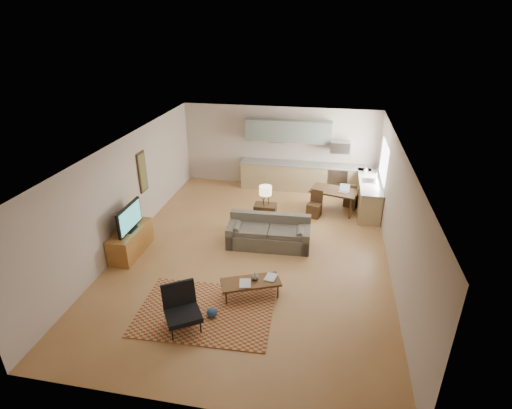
% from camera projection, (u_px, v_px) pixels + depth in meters
% --- Properties ---
extents(room, '(9.00, 9.00, 9.00)m').
position_uv_depth(room, '(254.00, 202.00, 9.42)').
color(room, '#A3703F').
rests_on(room, ground).
extents(kitchen_counter_back, '(4.26, 0.64, 0.92)m').
position_uv_depth(kitchen_counter_back, '(304.00, 177.00, 13.37)').
color(kitchen_counter_back, '#A0885B').
rests_on(kitchen_counter_back, ground).
extents(kitchen_counter_right, '(0.64, 2.26, 0.92)m').
position_uv_depth(kitchen_counter_right, '(368.00, 195.00, 11.97)').
color(kitchen_counter_right, '#A0885B').
rests_on(kitchen_counter_right, ground).
extents(kitchen_range, '(0.62, 0.62, 0.90)m').
position_uv_depth(kitchen_range, '(337.00, 179.00, 13.18)').
color(kitchen_range, '#A5A8AD').
rests_on(kitchen_range, ground).
extents(kitchen_microwave, '(0.62, 0.40, 0.35)m').
position_uv_depth(kitchen_microwave, '(340.00, 147.00, 12.73)').
color(kitchen_microwave, '#A5A8AD').
rests_on(kitchen_microwave, room).
extents(upper_cabinets, '(2.80, 0.34, 0.70)m').
position_uv_depth(upper_cabinets, '(288.00, 131.00, 12.96)').
color(upper_cabinets, slate).
rests_on(upper_cabinets, room).
extents(window_right, '(0.02, 1.40, 1.05)m').
position_uv_depth(window_right, '(384.00, 162.00, 11.46)').
color(window_right, white).
rests_on(window_right, room).
extents(wall_art_left, '(0.06, 0.42, 1.10)m').
position_uv_depth(wall_art_left, '(143.00, 172.00, 10.68)').
color(wall_art_left, olive).
rests_on(wall_art_left, room).
extents(triptych, '(1.70, 0.04, 0.50)m').
position_uv_depth(triptych, '(276.00, 135.00, 13.24)').
color(triptych, beige).
rests_on(triptych, room).
extents(rug, '(2.71, 1.93, 0.02)m').
position_uv_depth(rug, '(205.00, 311.00, 7.93)').
color(rug, maroon).
rests_on(rug, floor).
extents(sofa, '(2.21, 1.03, 0.76)m').
position_uv_depth(sofa, '(269.00, 232.00, 10.10)').
color(sofa, '#575043').
rests_on(sofa, floor).
extents(coffee_table, '(1.33, 0.93, 0.37)m').
position_uv_depth(coffee_table, '(251.00, 288.00, 8.32)').
color(coffee_table, '#4C2C14').
rests_on(coffee_table, floor).
extents(book_a, '(0.37, 0.42, 0.03)m').
position_uv_depth(book_a, '(239.00, 284.00, 8.14)').
color(book_a, maroon).
rests_on(book_a, coffee_table).
extents(book_b, '(0.32, 0.38, 0.02)m').
position_uv_depth(book_b, '(266.00, 276.00, 8.38)').
color(book_b, navy).
rests_on(book_b, coffee_table).
extents(vase, '(0.22, 0.22, 0.16)m').
position_uv_depth(vase, '(255.00, 276.00, 8.27)').
color(vase, black).
rests_on(vase, coffee_table).
extents(armchair, '(1.01, 1.01, 0.83)m').
position_uv_depth(armchair, '(183.00, 310.00, 7.35)').
color(armchair, black).
rests_on(armchair, floor).
extents(tv_credenza, '(0.54, 1.41, 0.65)m').
position_uv_depth(tv_credenza, '(131.00, 241.00, 9.79)').
color(tv_credenza, brown).
rests_on(tv_credenza, floor).
extents(tv, '(0.11, 1.09, 0.65)m').
position_uv_depth(tv, '(129.00, 218.00, 9.51)').
color(tv, black).
rests_on(tv, tv_credenza).
extents(console_table, '(0.60, 0.40, 0.70)m').
position_uv_depth(console_table, '(265.00, 216.00, 10.98)').
color(console_table, '#342213').
rests_on(console_table, floor).
extents(table_lamp, '(0.37, 0.37, 0.56)m').
position_uv_depth(table_lamp, '(265.00, 195.00, 10.71)').
color(table_lamp, beige).
rests_on(table_lamp, console_table).
extents(dining_table, '(1.49, 1.08, 0.68)m').
position_uv_depth(dining_table, '(333.00, 200.00, 11.93)').
color(dining_table, '#342213').
rests_on(dining_table, floor).
extents(dining_chair_near, '(0.47, 0.48, 0.78)m').
position_uv_depth(dining_chair_near, '(314.00, 204.00, 11.59)').
color(dining_chair_near, '#342213').
rests_on(dining_chair_near, floor).
extents(dining_chair_far, '(0.47, 0.48, 0.78)m').
position_uv_depth(dining_chair_far, '(351.00, 194.00, 12.23)').
color(dining_chair_far, '#342213').
rests_on(dining_chair_far, floor).
extents(laptop, '(0.34, 0.29, 0.22)m').
position_uv_depth(laptop, '(344.00, 188.00, 11.61)').
color(laptop, '#A5A8AD').
rests_on(laptop, dining_table).
extents(soap_bottle, '(0.13, 0.13, 0.19)m').
position_uv_depth(soap_bottle, '(366.00, 170.00, 12.36)').
color(soap_bottle, beige).
rests_on(soap_bottle, kitchen_counter_right).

